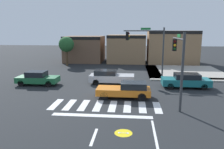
% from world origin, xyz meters
% --- Properties ---
extents(ground_plane, '(120.00, 120.00, 0.00)m').
position_xyz_m(ground_plane, '(0.00, 0.00, 0.00)').
color(ground_plane, '#232628').
extents(crosswalk_near, '(8.32, 2.55, 0.01)m').
position_xyz_m(crosswalk_near, '(0.00, -4.50, 0.00)').
color(crosswalk_near, silver).
rests_on(crosswalk_near, ground_plane).
extents(bike_detector_marking, '(1.01, 1.01, 0.01)m').
position_xyz_m(bike_detector_marking, '(1.56, -8.90, 0.00)').
color(bike_detector_marking, yellow).
rests_on(bike_detector_marking, ground_plane).
extents(curb_corner_northeast, '(10.00, 10.60, 0.15)m').
position_xyz_m(curb_corner_northeast, '(8.49, 9.42, 0.07)').
color(curb_corner_northeast, '#9E998E').
rests_on(curb_corner_northeast, ground_plane).
extents(storefront_row, '(22.73, 6.77, 5.51)m').
position_xyz_m(storefront_row, '(1.41, 18.89, 2.51)').
color(storefront_row, brown).
rests_on(storefront_row, ground_plane).
extents(traffic_signal_southeast, '(0.32, 4.19, 5.51)m').
position_xyz_m(traffic_signal_southeast, '(5.37, -3.67, 3.74)').
color(traffic_signal_southeast, '#383A3D').
rests_on(traffic_signal_southeast, ground_plane).
extents(traffic_signal_northeast, '(4.61, 0.32, 5.92)m').
position_xyz_m(traffic_signal_northeast, '(3.66, 5.23, 4.10)').
color(traffic_signal_northeast, '#383A3D').
rests_on(traffic_signal_northeast, ground_plane).
extents(car_green, '(4.25, 1.76, 1.44)m').
position_xyz_m(car_green, '(-7.85, 1.31, 0.72)').
color(car_green, '#1E6638').
rests_on(car_green, ground_plane).
extents(car_silver, '(4.68, 1.83, 1.47)m').
position_xyz_m(car_silver, '(-0.33, 2.55, 0.75)').
color(car_silver, '#B7BABF').
rests_on(car_silver, ground_plane).
extents(car_teal, '(4.63, 1.86, 1.43)m').
position_xyz_m(car_teal, '(7.28, 1.64, 0.73)').
color(car_teal, '#196B70').
rests_on(car_teal, ground_plane).
extents(car_orange, '(4.49, 1.77, 1.37)m').
position_xyz_m(car_orange, '(1.48, -2.32, 0.71)').
color(car_orange, orange).
rests_on(car_orange, ground_plane).
extents(roadside_tree, '(2.41, 2.41, 4.60)m').
position_xyz_m(roadside_tree, '(-8.50, 14.00, 3.35)').
color(roadside_tree, '#4C3823').
rests_on(roadside_tree, ground_plane).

